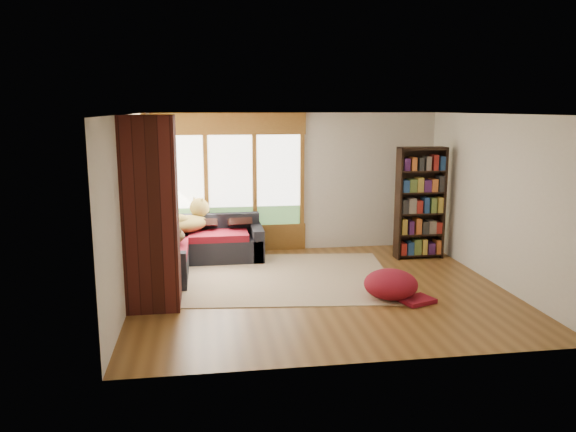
{
  "coord_description": "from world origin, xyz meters",
  "views": [
    {
      "loc": [
        -1.68,
        -7.92,
        2.69
      ],
      "look_at": [
        -0.34,
        0.97,
        0.95
      ],
      "focal_mm": 35.0,
      "sensor_mm": 36.0,
      "label": 1
    }
  ],
  "objects_px": {
    "area_rug": "(277,277)",
    "pouf": "(391,283)",
    "sectional_sofa": "(190,247)",
    "bookshelf": "(420,203)",
    "dog_tan": "(190,217)",
    "brick_chimney": "(151,213)",
    "dog_brindle": "(165,228)"
  },
  "relations": [
    {
      "from": "area_rug",
      "to": "dog_tan",
      "type": "distance_m",
      "value": 2.04
    },
    {
      "from": "area_rug",
      "to": "bookshelf",
      "type": "height_order",
      "value": "bookshelf"
    },
    {
      "from": "area_rug",
      "to": "dog_tan",
      "type": "xyz_separation_m",
      "value": [
        -1.39,
        1.28,
        0.78
      ]
    },
    {
      "from": "dog_tan",
      "to": "brick_chimney",
      "type": "bearing_deg",
      "value": -145.47
    },
    {
      "from": "area_rug",
      "to": "pouf",
      "type": "distance_m",
      "value": 1.95
    },
    {
      "from": "bookshelf",
      "to": "dog_tan",
      "type": "relative_size",
      "value": 2.0
    },
    {
      "from": "dog_tan",
      "to": "dog_brindle",
      "type": "relative_size",
      "value": 1.07
    },
    {
      "from": "brick_chimney",
      "to": "dog_tan",
      "type": "relative_size",
      "value": 2.59
    },
    {
      "from": "dog_tan",
      "to": "bookshelf",
      "type": "bearing_deg",
      "value": -50.99
    },
    {
      "from": "brick_chimney",
      "to": "dog_brindle",
      "type": "bearing_deg",
      "value": 87.62
    },
    {
      "from": "bookshelf",
      "to": "dog_tan",
      "type": "height_order",
      "value": "bookshelf"
    },
    {
      "from": "sectional_sofa",
      "to": "dog_tan",
      "type": "relative_size",
      "value": 2.19
    },
    {
      "from": "bookshelf",
      "to": "dog_tan",
      "type": "distance_m",
      "value": 4.12
    },
    {
      "from": "brick_chimney",
      "to": "area_rug",
      "type": "height_order",
      "value": "brick_chimney"
    },
    {
      "from": "sectional_sofa",
      "to": "pouf",
      "type": "relative_size",
      "value": 2.85
    },
    {
      "from": "dog_tan",
      "to": "pouf",
      "type": "bearing_deg",
      "value": -85.96
    },
    {
      "from": "pouf",
      "to": "bookshelf",
      "type": "bearing_deg",
      "value": 59.41
    },
    {
      "from": "pouf",
      "to": "dog_tan",
      "type": "xyz_separation_m",
      "value": [
        -2.87,
        2.52,
        0.57
      ]
    },
    {
      "from": "brick_chimney",
      "to": "pouf",
      "type": "height_order",
      "value": "brick_chimney"
    },
    {
      "from": "bookshelf",
      "to": "pouf",
      "type": "distance_m",
      "value": 2.53
    },
    {
      "from": "area_rug",
      "to": "pouf",
      "type": "relative_size",
      "value": 4.73
    },
    {
      "from": "pouf",
      "to": "dog_brindle",
      "type": "distance_m",
      "value": 3.73
    },
    {
      "from": "brick_chimney",
      "to": "bookshelf",
      "type": "distance_m",
      "value": 4.92
    },
    {
      "from": "bookshelf",
      "to": "dog_brindle",
      "type": "xyz_separation_m",
      "value": [
        -4.47,
        -0.31,
        -0.24
      ]
    },
    {
      "from": "bookshelf",
      "to": "area_rug",
      "type": "bearing_deg",
      "value": -162.98
    },
    {
      "from": "bookshelf",
      "to": "dog_tan",
      "type": "xyz_separation_m",
      "value": [
        -4.09,
        0.45,
        -0.22
      ]
    },
    {
      "from": "bookshelf",
      "to": "dog_brindle",
      "type": "bearing_deg",
      "value": -175.98
    },
    {
      "from": "sectional_sofa",
      "to": "bookshelf",
      "type": "height_order",
      "value": "bookshelf"
    },
    {
      "from": "brick_chimney",
      "to": "dog_tan",
      "type": "height_order",
      "value": "brick_chimney"
    },
    {
      "from": "brick_chimney",
      "to": "pouf",
      "type": "bearing_deg",
      "value": -3.22
    },
    {
      "from": "sectional_sofa",
      "to": "dog_brindle",
      "type": "bearing_deg",
      "value": -125.81
    },
    {
      "from": "brick_chimney",
      "to": "bookshelf",
      "type": "height_order",
      "value": "brick_chimney"
    }
  ]
}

